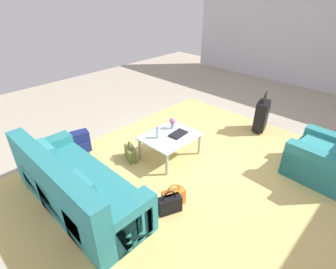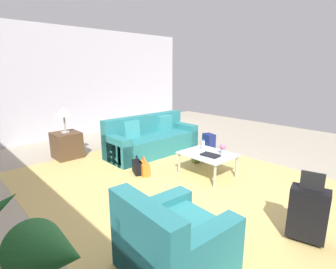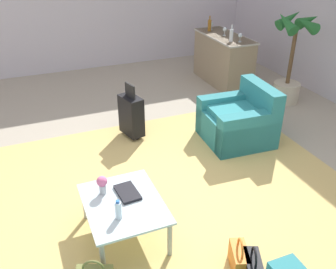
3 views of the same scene
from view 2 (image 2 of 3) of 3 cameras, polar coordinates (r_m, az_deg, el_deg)
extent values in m
plane|color=#A89E89|center=(4.46, 8.45, -11.90)|extent=(12.00, 12.00, 0.00)
cube|color=silver|center=(8.18, -20.39, 10.43)|extent=(0.12, 8.00, 3.10)
cube|color=tan|center=(4.68, 1.07, -10.35)|extent=(5.20, 4.40, 0.01)
cube|color=teal|center=(6.16, -3.25, -2.15)|extent=(0.84, 2.22, 0.45)
cube|color=teal|center=(6.34, -5.07, 0.30)|extent=(0.22, 2.22, 0.88)
cube|color=teal|center=(6.80, 3.19, -0.01)|extent=(0.84, 0.24, 0.59)
cube|color=teal|center=(5.59, -11.11, -3.36)|extent=(0.84, 0.24, 0.59)
cube|color=teal|center=(6.50, -0.75, 2.39)|extent=(0.14, 0.40, 0.41)
cube|color=teal|center=(5.89, -7.99, 1.04)|extent=(0.17, 0.40, 0.41)
cube|color=teal|center=(2.80, 1.79, -23.72)|extent=(0.96, 0.97, 0.44)
cube|color=teal|center=(2.50, -4.92, -23.21)|extent=(0.92, 0.25, 0.84)
cube|color=teal|center=(2.98, -2.97, -19.28)|extent=(0.25, 0.93, 0.60)
cube|color=teal|center=(2.56, 7.65, -25.87)|extent=(0.25, 0.93, 0.60)
cube|color=teal|center=(2.68, 2.69, -18.89)|extent=(0.71, 0.70, 0.08)
cube|color=silver|center=(4.90, 8.66, -4.21)|extent=(0.94, 0.75, 0.02)
cylinder|color=#ADA899|center=(4.49, 10.14, -8.92)|extent=(0.05, 0.05, 0.41)
cylinder|color=#ADA899|center=(5.00, 2.43, -6.30)|extent=(0.05, 0.05, 0.41)
cylinder|color=#ADA899|center=(4.99, 14.71, -6.78)|extent=(0.05, 0.05, 0.41)
cylinder|color=#ADA899|center=(5.45, 7.28, -4.64)|extent=(0.05, 0.05, 0.41)
cylinder|color=silver|center=(5.06, 7.64, -2.36)|extent=(0.06, 0.06, 0.18)
cylinder|color=#2D6BBC|center=(5.03, 7.68, -1.25)|extent=(0.04, 0.04, 0.02)
cube|color=black|center=(4.76, 9.19, -4.43)|extent=(0.33, 0.22, 0.03)
cylinder|color=#B2B7BC|center=(4.87, 11.81, -3.69)|extent=(0.07, 0.07, 0.10)
sphere|color=#DB6693|center=(4.84, 11.87, -2.56)|extent=(0.11, 0.11, 0.11)
cube|color=#513823|center=(6.29, -21.17, -2.16)|extent=(0.55, 0.55, 0.58)
cylinder|color=#ADA899|center=(6.22, -21.42, 0.50)|extent=(0.18, 0.18, 0.02)
cylinder|color=#ADA899|center=(6.18, -21.57, 2.20)|extent=(0.04, 0.04, 0.35)
cone|color=white|center=(6.13, -21.80, 4.69)|extent=(0.37, 0.37, 0.19)
cube|color=black|center=(3.47, 28.14, -14.93)|extent=(0.44, 0.31, 0.60)
cube|color=black|center=(3.31, 28.94, -8.81)|extent=(0.24, 0.08, 0.20)
cylinder|color=black|center=(3.63, 29.84, -19.77)|extent=(0.03, 0.05, 0.05)
cylinder|color=black|center=(3.64, 25.21, -19.13)|extent=(0.03, 0.05, 0.05)
cube|color=orange|center=(4.99, -5.24, -7.41)|extent=(0.35, 0.24, 0.24)
torus|color=orange|center=(4.94, -5.28, -5.90)|extent=(0.19, 0.09, 0.20)
cube|color=olive|center=(5.64, 6.97, -4.90)|extent=(0.25, 0.35, 0.24)
torus|color=olive|center=(5.59, 7.01, -3.54)|extent=(0.10, 0.19, 0.20)
cube|color=black|center=(5.06, -6.70, -7.13)|extent=(0.35, 0.26, 0.24)
torus|color=black|center=(5.01, -6.75, -5.64)|extent=(0.19, 0.10, 0.20)
cube|color=navy|center=(6.53, 8.88, -1.60)|extent=(0.34, 0.27, 0.40)
cube|color=navy|center=(6.48, 8.00, -2.42)|extent=(0.22, 0.11, 0.18)
cone|color=#23662D|center=(0.85, -23.99, -22.34)|extent=(0.49, 0.20, 0.38)
camera|label=1|loc=(5.84, -34.95, 19.15)|focal=28.00mm
camera|label=3|loc=(7.25, -6.00, 20.90)|focal=40.00mm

